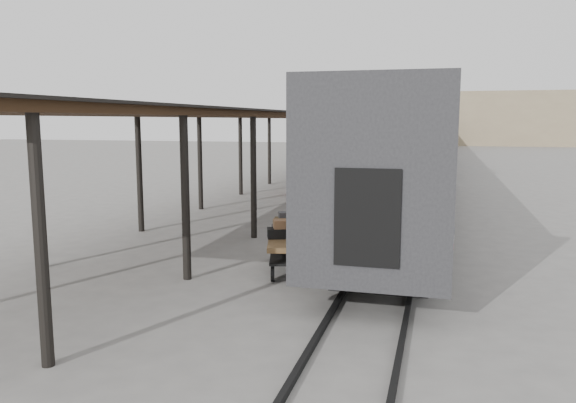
% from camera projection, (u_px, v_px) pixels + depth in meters
% --- Properties ---
extents(ground, '(160.00, 160.00, 0.00)m').
position_uv_depth(ground, '(266.00, 263.00, 15.09)').
color(ground, slate).
rests_on(ground, ground).
extents(train, '(3.45, 76.01, 4.01)m').
position_uv_depth(train, '(426.00, 134.00, 46.13)').
color(train, silver).
rests_on(train, ground).
extents(canopy, '(4.90, 64.30, 4.15)m').
position_uv_depth(canopy, '(324.00, 117.00, 38.31)').
color(canopy, '#422B19').
rests_on(canopy, ground).
extents(rails, '(1.54, 150.00, 0.12)m').
position_uv_depth(rails, '(425.00, 165.00, 46.70)').
color(rails, black).
rests_on(rails, ground).
extents(building_far, '(18.00, 10.00, 8.00)m').
position_uv_depth(building_far, '(508.00, 119.00, 85.32)').
color(building_far, tan).
rests_on(building_far, ground).
extents(building_left, '(12.00, 8.00, 6.00)m').
position_uv_depth(building_left, '(355.00, 125.00, 95.54)').
color(building_left, tan).
rests_on(building_left, ground).
extents(baggage_cart, '(1.83, 2.64, 0.86)m').
position_uv_depth(baggage_cart, '(293.00, 246.00, 14.17)').
color(baggage_cart, brown).
rests_on(baggage_cart, ground).
extents(suitcase_stack, '(1.31, 1.37, 0.58)m').
position_uv_depth(suitcase_stack, '(290.00, 228.00, 14.42)').
color(suitcase_stack, '#3E3E41').
rests_on(suitcase_stack, baggage_cart).
extents(luggage_tug, '(1.12, 1.68, 1.42)m').
position_uv_depth(luggage_tug, '(310.00, 182.00, 28.73)').
color(luggage_tug, maroon).
rests_on(luggage_tug, ground).
extents(porter, '(0.57, 0.71, 1.68)m').
position_uv_depth(porter, '(297.00, 209.00, 13.34)').
color(porter, navy).
rests_on(porter, baggage_cart).
extents(pedestrian, '(1.12, 0.61, 1.81)m').
position_uv_depth(pedestrian, '(303.00, 182.00, 26.36)').
color(pedestrian, black).
rests_on(pedestrian, ground).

